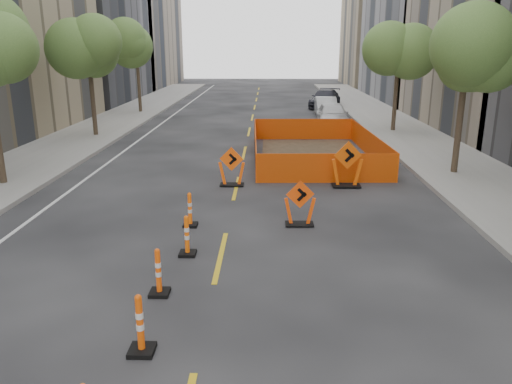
{
  "coord_description": "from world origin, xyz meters",
  "views": [
    {
      "loc": [
        1.13,
        -7.1,
        4.91
      ],
      "look_at": [
        0.81,
        5.78,
        1.1
      ],
      "focal_mm": 35.0,
      "sensor_mm": 36.0,
      "label": 1
    }
  ],
  "objects_px": {
    "chevron_sign_center": "(300,203)",
    "parked_car_near": "(332,115)",
    "chevron_sign_left": "(232,167)",
    "parked_car_far": "(325,99)",
    "channelizer_3": "(140,324)",
    "chevron_sign_right": "(347,164)",
    "channelizer_5": "(187,235)",
    "parked_car_mid": "(326,107)",
    "channelizer_6": "(190,209)",
    "channelizer_4": "(158,272)"
  },
  "relations": [
    {
      "from": "channelizer_5",
      "to": "chevron_sign_center",
      "type": "xyz_separation_m",
      "value": [
        2.84,
        2.15,
        0.15
      ]
    },
    {
      "from": "parked_car_mid",
      "to": "channelizer_6",
      "type": "bearing_deg",
      "value": -103.85
    },
    {
      "from": "channelizer_4",
      "to": "channelizer_6",
      "type": "xyz_separation_m",
      "value": [
        0.03,
        4.01,
        -0.01
      ]
    },
    {
      "from": "channelizer_6",
      "to": "chevron_sign_center",
      "type": "distance_m",
      "value": 3.08
    },
    {
      "from": "channelizer_5",
      "to": "chevron_sign_left",
      "type": "height_order",
      "value": "chevron_sign_left"
    },
    {
      "from": "chevron_sign_right",
      "to": "parked_car_near",
      "type": "relative_size",
      "value": 0.37
    },
    {
      "from": "parked_car_mid",
      "to": "chevron_sign_left",
      "type": "bearing_deg",
      "value": -104.71
    },
    {
      "from": "channelizer_3",
      "to": "chevron_sign_left",
      "type": "relative_size",
      "value": 0.75
    },
    {
      "from": "channelizer_5",
      "to": "chevron_sign_left",
      "type": "distance_m",
      "value": 6.27
    },
    {
      "from": "chevron_sign_right",
      "to": "parked_car_far",
      "type": "relative_size",
      "value": 0.34
    },
    {
      "from": "channelizer_5",
      "to": "chevron_sign_right",
      "type": "xyz_separation_m",
      "value": [
        4.76,
        6.18,
        0.33
      ]
    },
    {
      "from": "chevron_sign_left",
      "to": "parked_car_far",
      "type": "height_order",
      "value": "parked_car_far"
    },
    {
      "from": "channelizer_4",
      "to": "parked_car_far",
      "type": "bearing_deg",
      "value": 77.98
    },
    {
      "from": "channelizer_5",
      "to": "chevron_sign_right",
      "type": "relative_size",
      "value": 0.61
    },
    {
      "from": "chevron_sign_left",
      "to": "chevron_sign_center",
      "type": "xyz_separation_m",
      "value": [
        2.2,
        -4.08,
        -0.05
      ]
    },
    {
      "from": "channelizer_5",
      "to": "chevron_sign_center",
      "type": "bearing_deg",
      "value": 37.11
    },
    {
      "from": "chevron_sign_center",
      "to": "parked_car_mid",
      "type": "xyz_separation_m",
      "value": [
        3.2,
        22.55,
        0.01
      ]
    },
    {
      "from": "chevron_sign_right",
      "to": "parked_car_far",
      "type": "distance_m",
      "value": 23.75
    },
    {
      "from": "chevron_sign_right",
      "to": "parked_car_mid",
      "type": "xyz_separation_m",
      "value": [
        1.28,
        18.52,
        -0.16
      ]
    },
    {
      "from": "channelizer_6",
      "to": "chevron_sign_center",
      "type": "relative_size",
      "value": 0.75
    },
    {
      "from": "chevron_sign_center",
      "to": "parked_car_far",
      "type": "relative_size",
      "value": 0.27
    },
    {
      "from": "chevron_sign_left",
      "to": "chevron_sign_right",
      "type": "relative_size",
      "value": 0.85
    },
    {
      "from": "chevron_sign_left",
      "to": "chevron_sign_center",
      "type": "distance_m",
      "value": 4.64
    },
    {
      "from": "channelizer_4",
      "to": "chevron_sign_right",
      "type": "relative_size",
      "value": 0.61
    },
    {
      "from": "parked_car_near",
      "to": "parked_car_far",
      "type": "bearing_deg",
      "value": 87.65
    },
    {
      "from": "channelizer_4",
      "to": "channelizer_6",
      "type": "height_order",
      "value": "channelizer_4"
    },
    {
      "from": "parked_car_near",
      "to": "parked_car_far",
      "type": "relative_size",
      "value": 0.91
    },
    {
      "from": "channelizer_3",
      "to": "chevron_sign_center",
      "type": "relative_size",
      "value": 0.81
    },
    {
      "from": "parked_car_mid",
      "to": "chevron_sign_center",
      "type": "bearing_deg",
      "value": -96.47
    },
    {
      "from": "chevron_sign_right",
      "to": "parked_car_far",
      "type": "height_order",
      "value": "chevron_sign_right"
    },
    {
      "from": "chevron_sign_center",
      "to": "parked_car_far",
      "type": "bearing_deg",
      "value": 74.06
    },
    {
      "from": "channelizer_4",
      "to": "parked_car_far",
      "type": "distance_m",
      "value": 32.59
    },
    {
      "from": "channelizer_3",
      "to": "chevron_sign_right",
      "type": "bearing_deg",
      "value": 64.38
    },
    {
      "from": "chevron_sign_right",
      "to": "channelizer_4",
      "type": "bearing_deg",
      "value": -128.96
    },
    {
      "from": "chevron_sign_center",
      "to": "parked_car_mid",
      "type": "relative_size",
      "value": 0.32
    },
    {
      "from": "chevron_sign_right",
      "to": "channelizer_5",
      "type": "bearing_deg",
      "value": -135.04
    },
    {
      "from": "chevron_sign_center",
      "to": "channelizer_3",
      "type": "bearing_deg",
      "value": -124.11
    },
    {
      "from": "channelizer_4",
      "to": "channelizer_5",
      "type": "relative_size",
      "value": 1.0
    },
    {
      "from": "channelizer_3",
      "to": "parked_car_near",
      "type": "xyz_separation_m",
      "value": [
        6.02,
        23.84,
        0.23
      ]
    },
    {
      "from": "channelizer_6",
      "to": "parked_car_mid",
      "type": "height_order",
      "value": "parked_car_mid"
    },
    {
      "from": "chevron_sign_left",
      "to": "chevron_sign_right",
      "type": "xyz_separation_m",
      "value": [
        4.12,
        -0.05,
        0.12
      ]
    },
    {
      "from": "channelizer_6",
      "to": "chevron_sign_left",
      "type": "height_order",
      "value": "chevron_sign_left"
    },
    {
      "from": "channelizer_3",
      "to": "chevron_sign_center",
      "type": "bearing_deg",
      "value": 64.25
    },
    {
      "from": "channelizer_5",
      "to": "parked_car_mid",
      "type": "distance_m",
      "value": 25.43
    },
    {
      "from": "channelizer_3",
      "to": "chevron_sign_left",
      "type": "distance_m",
      "value": 10.27
    },
    {
      "from": "chevron_sign_center",
      "to": "parked_car_near",
      "type": "relative_size",
      "value": 0.3
    },
    {
      "from": "chevron_sign_left",
      "to": "chevron_sign_center",
      "type": "height_order",
      "value": "chevron_sign_left"
    },
    {
      "from": "channelizer_5",
      "to": "parked_car_near",
      "type": "xyz_separation_m",
      "value": [
        5.89,
        19.82,
        0.26
      ]
    },
    {
      "from": "channelizer_4",
      "to": "parked_car_far",
      "type": "xyz_separation_m",
      "value": [
        6.79,
        31.87,
        0.21
      ]
    },
    {
      "from": "chevron_sign_left",
      "to": "channelizer_6",
      "type": "bearing_deg",
      "value": -93.9
    }
  ]
}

